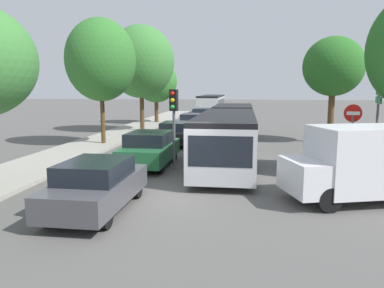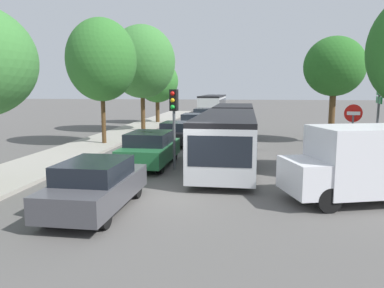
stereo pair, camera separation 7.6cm
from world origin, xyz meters
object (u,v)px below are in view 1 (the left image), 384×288
(queued_car_black, at_px, (176,133))
(no_entry_sign, at_px, (352,128))
(tree_left_far, at_px, (142,64))
(tree_left_distant, at_px, (156,82))
(queued_car_silver, at_px, (203,116))
(traffic_light, at_px, (174,111))
(white_van, at_px, (373,161))
(tree_right_mid, at_px, (333,68))
(city_bus_rear, at_px, (212,104))
(queued_car_green, at_px, (150,149))
(queued_car_white, at_px, (193,123))
(tree_left_mid, at_px, (101,60))
(queued_car_graphite, at_px, (97,185))
(articulated_bus, at_px, (230,128))
(direction_sign_post, at_px, (378,110))

(queued_car_black, xyz_separation_m, no_entry_sign, (8.36, -6.88, 1.17))
(tree_left_far, xyz_separation_m, tree_left_distant, (-0.54, 7.09, -1.25))
(queued_car_silver, relative_size, traffic_light, 1.29)
(white_van, xyz_separation_m, tree_right_mid, (1.51, 12.70, 3.42))
(tree_left_distant, relative_size, tree_right_mid, 0.93)
(city_bus_rear, relative_size, queued_car_green, 2.62)
(queued_car_white, relative_size, tree_left_distant, 0.69)
(white_van, bearing_deg, tree_left_mid, -55.24)
(queued_car_green, distance_m, traffic_light, 2.15)
(tree_right_mid, bearing_deg, city_bus_rear, 111.53)
(tree_right_mid, bearing_deg, queued_car_white, 154.74)
(queued_car_graphite, bearing_deg, queued_car_silver, 0.09)
(queued_car_green, distance_m, queued_car_silver, 19.67)
(articulated_bus, relative_size, tree_left_far, 1.91)
(white_van, bearing_deg, queued_car_graphite, -2.61)
(queued_car_graphite, distance_m, white_van, 8.32)
(queued_car_silver, bearing_deg, no_entry_sign, -157.45)
(articulated_bus, height_order, white_van, articulated_bus)
(tree_left_far, bearing_deg, white_van, -55.13)
(tree_left_far, bearing_deg, queued_car_graphite, -78.81)
(city_bus_rear, xyz_separation_m, queued_car_white, (0.11, -19.56, -0.70))
(queued_car_graphite, height_order, direction_sign_post, direction_sign_post)
(articulated_bus, distance_m, traffic_light, 4.85)
(no_entry_sign, bearing_deg, articulated_bus, -130.02)
(articulated_bus, relative_size, city_bus_rear, 1.36)
(queued_car_silver, bearing_deg, queued_car_white, 179.93)
(queued_car_white, relative_size, traffic_light, 1.25)
(no_entry_sign, height_order, tree_left_far, tree_left_far)
(direction_sign_post, bearing_deg, tree_left_far, -31.49)
(queued_car_white, bearing_deg, white_van, -154.64)
(city_bus_rear, xyz_separation_m, tree_right_mid, (9.46, -23.97, 3.22))
(queued_car_graphite, relative_size, queued_car_black, 1.04)
(traffic_light, distance_m, direction_sign_post, 8.54)
(queued_car_white, bearing_deg, tree_left_mid, 149.40)
(queued_car_white, xyz_separation_m, tree_right_mid, (9.35, -4.41, 3.92))
(articulated_bus, relative_size, tree_left_distant, 2.58)
(queued_car_silver, bearing_deg, queued_car_green, 179.87)
(articulated_bus, distance_m, queued_car_green, 5.03)
(tree_left_far, distance_m, tree_right_mid, 13.98)
(city_bus_rear, distance_m, queued_car_silver, 12.89)
(tree_left_far, bearing_deg, tree_left_mid, -94.30)
(queued_car_black, xyz_separation_m, traffic_light, (1.16, -6.87, 1.79))
(city_bus_rear, distance_m, queued_car_white, 19.58)
(tree_left_mid, relative_size, tree_right_mid, 1.14)
(city_bus_rear, distance_m, no_entry_sign, 34.10)
(queued_car_black, bearing_deg, traffic_light, -169.68)
(articulated_bus, xyz_separation_m, queued_car_graphite, (-3.42, -9.83, -0.61))
(queued_car_white, relative_size, tree_left_far, 0.51)
(queued_car_green, height_order, white_van, white_van)
(queued_car_graphite, relative_size, tree_right_mid, 0.64)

